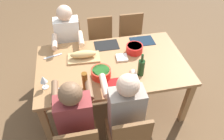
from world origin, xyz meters
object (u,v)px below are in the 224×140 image
Objects in this scene: dining_table at (112,68)px; diner_near_left at (75,117)px; diner_near_center at (125,109)px; cutting_board at (84,58)px; napkin_stack at (122,58)px; diner_far_left at (68,40)px; chair_far_left at (70,45)px; wine_bottle at (141,67)px; beer_bottle at (85,81)px; chair_far_right at (132,37)px; serving_bowl_pasta at (134,48)px; wine_glass at (43,80)px; chair_near_center at (128,136)px; cup_near_left at (72,88)px; bread_loaf at (83,54)px; chair_far_center at (101,41)px; serving_bowl_greens at (101,73)px.

diner_near_left reaches higher than dining_table.
cutting_board is at bearing 111.41° from diner_near_center.
diner_far_left is at bearing 136.65° from napkin_stack.
chair_far_left is 0.76m from cutting_board.
wine_bottle is (0.79, -0.93, 0.15)m from diner_far_left.
diner_far_left is at bearing 108.60° from cutting_board.
beer_bottle is (0.14, -1.02, 0.15)m from diner_far_left.
chair_far_right is 4.01× the size of serving_bowl_pasta.
diner_near_center is 0.91m from wine_glass.
serving_bowl_pasta is (0.33, 0.17, 0.13)m from dining_table.
chair_near_center reaches higher than dining_table.
chair_far_left is at bearing 89.85° from cup_near_left.
dining_table is 0.84m from diner_near_left.
bread_loaf is 0.74m from wine_bottle.
diner_far_left is at bearing 72.73° from wine_glass.
serving_bowl_pasta is at bearing -64.59° from chair_far_center.
cutting_board is 0.63m from wine_glass.
diner_far_left is 0.94m from serving_bowl_greens.
diner_near_left is 0.91m from wine_bottle.
diner_far_left reaches higher than serving_bowl_greens.
chair_near_center is 6.07× the size of napkin_stack.
chair_far_right is 2.66× the size of bread_loaf.
cup_near_left is at bearing -177.34° from beer_bottle.
chair_far_center reaches higher than serving_bowl_pasta.
beer_bottle is 0.44m from wine_glass.
serving_bowl_greens is at bearing -69.03° from diner_far_left.
chair_far_left is 10.27× the size of cup_near_left.
bread_loaf is (0.17, -0.51, 0.11)m from diner_far_left.
wine_bottle is at bearing -6.85° from serving_bowl_greens.
dining_table is at bearing -90.00° from chair_far_center.
serving_bowl_greens is 0.40m from cutting_board.
diner_near_left is 7.23× the size of wine_glass.
diner_near_left is 14.50× the size of cup_near_left.
chair_far_left is (-0.50, 1.53, -0.21)m from diner_near_center.
diner_far_left is 0.54m from cutting_board.
chair_far_center is at bearing 81.07° from serving_bowl_greens.
chair_far_left is 4.01× the size of serving_bowl_pasta.
cutting_board is (-0.33, 0.16, 0.09)m from dining_table.
chair_far_left is at bearing 75.46° from wine_glass.
diner_near_center reaches higher than wine_glass.
wine_bottle reaches higher than cutting_board.
serving_bowl_greens is (0.34, -0.87, 0.10)m from diner_far_left.
beer_bottle reaches higher than serving_bowl_pasta.
diner_far_left is at bearing 110.97° from serving_bowl_greens.
wine_glass reaches higher than dining_table.
dining_table is 0.84m from diner_far_left.
serving_bowl_pasta is (-0.17, -0.69, 0.32)m from chair_far_right.
cutting_board is 0.55m from cup_near_left.
chair_far_left is (-0.50, 1.72, 0.00)m from chair_near_center.
chair_far_center is 0.85m from napkin_stack.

